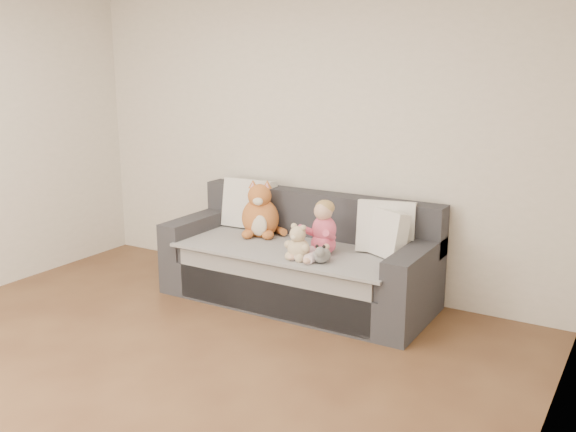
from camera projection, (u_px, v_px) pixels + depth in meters
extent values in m
plane|color=brown|center=(98.00, 404.00, 3.70)|extent=(5.00, 5.00, 0.00)
plane|color=beige|center=(309.00, 136.00, 5.48)|extent=(4.50, 0.00, 4.50)
plane|color=beige|center=(523.00, 244.00, 2.28)|extent=(0.00, 5.00, 5.00)
cube|color=#2C2C31|center=(297.00, 283.00, 5.27)|extent=(2.20, 0.90, 0.30)
cube|color=#2C2C31|center=(296.00, 258.00, 5.19)|extent=(1.90, 0.80, 0.15)
cube|color=#2C2C31|center=(318.00, 215.00, 5.45)|extent=(2.20, 0.20, 0.40)
cube|color=#2C2C31|center=(200.00, 232.00, 5.70)|extent=(0.20, 0.90, 0.30)
cube|color=#2C2C31|center=(415.00, 268.00, 4.70)|extent=(0.20, 0.90, 0.30)
cube|color=#9A9A9D|center=(294.00, 248.00, 5.16)|extent=(1.85, 0.88, 0.02)
cube|color=#9A9A9D|center=(269.00, 291.00, 4.89)|extent=(1.70, 0.02, 0.41)
cube|color=silver|center=(249.00, 204.00, 5.71)|extent=(0.48, 0.24, 0.45)
cube|color=silver|center=(386.00, 227.00, 4.98)|extent=(0.48, 0.30, 0.42)
cube|color=silver|center=(385.00, 233.00, 4.90)|extent=(0.43, 0.33, 0.37)
ellipsoid|color=#E25064|center=(323.00, 244.00, 4.96)|extent=(0.20, 0.17, 0.17)
ellipsoid|color=#E25064|center=(324.00, 229.00, 4.94)|extent=(0.19, 0.16, 0.21)
ellipsoid|color=#DBAA8C|center=(323.00, 211.00, 4.89)|extent=(0.15, 0.15, 0.15)
ellipsoid|color=tan|center=(325.00, 208.00, 4.90)|extent=(0.15, 0.15, 0.12)
cylinder|color=#E25064|center=(309.00, 231.00, 4.95)|extent=(0.14, 0.20, 0.13)
cylinder|color=#E25064|center=(329.00, 235.00, 4.83)|extent=(0.09, 0.20, 0.13)
ellipsoid|color=#DBAA8C|center=(300.00, 241.00, 4.93)|extent=(0.05, 0.05, 0.05)
ellipsoid|color=#DBAA8C|center=(326.00, 247.00, 4.77)|extent=(0.05, 0.05, 0.05)
cylinder|color=#E5B2C6|center=(304.00, 253.00, 4.87)|extent=(0.15, 0.27, 0.09)
cylinder|color=#E5B2C6|center=(316.00, 256.00, 4.80)|extent=(0.08, 0.25, 0.09)
ellipsoid|color=#DBAA8C|center=(292.00, 257.00, 4.79)|extent=(0.06, 0.08, 0.04)
ellipsoid|color=#DBAA8C|center=(307.00, 261.00, 4.70)|extent=(0.06, 0.08, 0.04)
ellipsoid|color=#A86125|center=(260.00, 218.00, 5.47)|extent=(0.33, 0.28, 0.35)
ellipsoid|color=beige|center=(258.00, 224.00, 5.36)|extent=(0.17, 0.08, 0.19)
ellipsoid|color=#A86125|center=(260.00, 196.00, 5.39)|extent=(0.20, 0.20, 0.20)
ellipsoid|color=beige|center=(258.00, 201.00, 5.32)|extent=(0.10, 0.06, 0.07)
cone|color=#A86125|center=(253.00, 184.00, 5.41)|extent=(0.10, 0.10, 0.07)
cone|color=pink|center=(253.00, 185.00, 5.40)|extent=(0.06, 0.06, 0.04)
cone|color=#A86125|center=(267.00, 184.00, 5.40)|extent=(0.10, 0.10, 0.07)
cone|color=pink|center=(267.00, 185.00, 5.38)|extent=(0.06, 0.06, 0.04)
ellipsoid|color=#A86125|center=(248.00, 234.00, 5.38)|extent=(0.10, 0.11, 0.08)
ellipsoid|color=#A86125|center=(268.00, 235.00, 5.35)|extent=(0.10, 0.11, 0.08)
cylinder|color=#A86125|center=(279.00, 230.00, 5.51)|extent=(0.21, 0.18, 0.08)
ellipsoid|color=beige|center=(298.00, 249.00, 4.82)|extent=(0.17, 0.15, 0.17)
ellipsoid|color=beige|center=(298.00, 234.00, 4.78)|extent=(0.12, 0.12, 0.12)
ellipsoid|color=beige|center=(294.00, 226.00, 4.80)|extent=(0.05, 0.05, 0.05)
ellipsoid|color=beige|center=(303.00, 228.00, 4.75)|extent=(0.05, 0.05, 0.05)
ellipsoid|color=beige|center=(294.00, 237.00, 4.75)|extent=(0.05, 0.05, 0.05)
ellipsoid|color=beige|center=(288.00, 244.00, 4.84)|extent=(0.06, 0.06, 0.06)
ellipsoid|color=beige|center=(305.00, 248.00, 4.75)|extent=(0.06, 0.06, 0.06)
ellipsoid|color=beige|center=(289.00, 256.00, 4.82)|extent=(0.07, 0.07, 0.07)
ellipsoid|color=beige|center=(299.00, 258.00, 4.76)|extent=(0.07, 0.07, 0.07)
ellipsoid|color=white|center=(322.00, 255.00, 4.75)|extent=(0.13, 0.16, 0.11)
ellipsoid|color=white|center=(320.00, 252.00, 4.66)|extent=(0.08, 0.08, 0.08)
ellipsoid|color=black|center=(317.00, 246.00, 4.67)|extent=(0.03, 0.03, 0.03)
ellipsoid|color=black|center=(324.00, 247.00, 4.66)|extent=(0.03, 0.03, 0.03)
cylinder|color=#6E3DA8|center=(296.00, 251.00, 4.91)|extent=(0.08, 0.08, 0.08)
cone|color=green|center=(296.00, 244.00, 4.89)|extent=(0.07, 0.07, 0.03)
cylinder|color=green|center=(292.00, 249.00, 4.94)|extent=(0.02, 0.02, 0.05)
cylinder|color=green|center=(299.00, 251.00, 4.87)|extent=(0.02, 0.02, 0.05)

